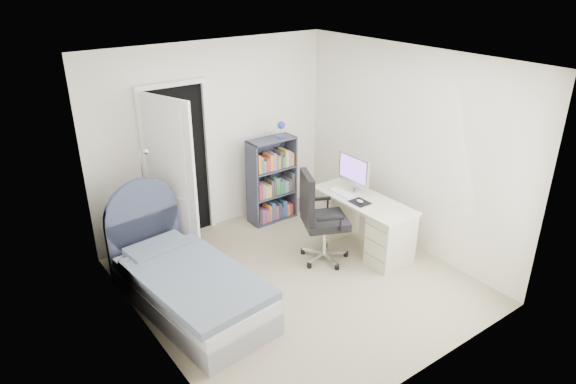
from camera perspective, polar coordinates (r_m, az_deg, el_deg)
room_shell at (r=5.40m, az=1.00°, el=1.24°), size 3.50×3.70×2.60m
door at (r=6.38m, az=-12.63°, el=2.25°), size 0.92×0.79×2.06m
bed at (r=5.57m, az=-11.14°, el=-9.98°), size 1.11×2.02×1.19m
nightstand at (r=6.32m, az=-17.55°, el=-5.14°), size 0.39×0.39×0.58m
floor_lamp at (r=6.39m, az=-15.14°, el=-2.43°), size 0.20×0.20×1.43m
bookcase at (r=7.12m, az=-1.78°, el=0.99°), size 0.67×0.29×1.42m
desk at (r=6.56m, az=8.21°, el=-3.14°), size 0.56×1.39×1.14m
office_chair at (r=6.10m, az=3.34°, el=-2.43°), size 0.67×0.67×1.15m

